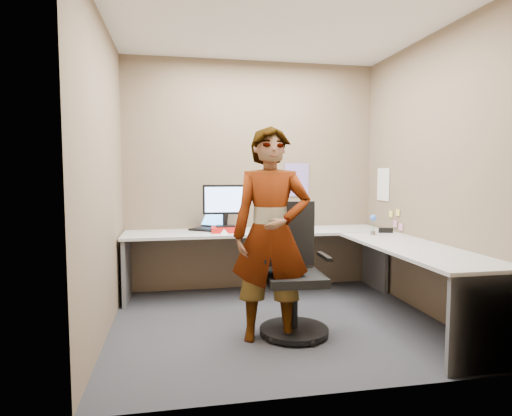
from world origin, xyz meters
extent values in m
plane|color=#27272C|center=(0.00, 0.00, 0.00)|extent=(3.00, 3.00, 0.00)
plane|color=brown|center=(0.00, 1.30, 1.35)|extent=(3.00, 0.00, 3.00)
plane|color=brown|center=(1.50, 0.00, 1.35)|extent=(0.00, 2.70, 2.70)
plane|color=brown|center=(-1.50, 0.00, 1.35)|extent=(0.00, 2.70, 2.70)
plane|color=white|center=(0.00, 0.00, 2.70)|extent=(3.00, 3.00, 0.00)
cube|color=silver|center=(0.00, 0.98, 0.71)|extent=(2.96, 0.65, 0.03)
cube|color=silver|center=(1.18, -0.32, 0.71)|extent=(0.65, 1.91, 0.03)
cube|color=#59595B|center=(-1.44, 0.98, 0.35)|extent=(0.04, 0.60, 0.70)
cube|color=#59595B|center=(1.44, 0.98, 0.35)|extent=(0.04, 0.60, 0.70)
cube|color=#59595B|center=(1.18, -1.24, 0.35)|extent=(0.60, 0.04, 0.70)
cube|color=red|center=(-0.37, 0.92, 0.76)|extent=(0.32, 0.24, 0.06)
cube|color=black|center=(-0.37, 0.92, 0.80)|extent=(0.21, 0.15, 0.02)
cube|color=black|center=(-0.37, 0.94, 0.87)|extent=(0.05, 0.04, 0.12)
cube|color=black|center=(-0.37, 0.94, 1.09)|extent=(0.49, 0.06, 0.33)
cube|color=#93B8FF|center=(-0.37, 0.92, 1.09)|extent=(0.44, 0.03, 0.28)
cube|color=black|center=(-0.55, 1.13, 0.74)|extent=(0.45, 0.43, 0.02)
cube|color=black|center=(-0.47, 1.24, 0.87)|extent=(0.34, 0.28, 0.24)
cube|color=#50A5FF|center=(-0.47, 1.24, 0.87)|extent=(0.29, 0.24, 0.19)
cube|color=#B7B7BC|center=(-0.25, 0.95, 0.75)|extent=(0.12, 0.08, 0.04)
sphere|color=red|center=(-0.25, 0.94, 0.78)|extent=(0.04, 0.04, 0.04)
cone|color=white|center=(-0.40, 0.75, 0.76)|extent=(0.10, 0.10, 0.06)
cube|color=black|center=(1.35, 0.55, 0.76)|extent=(0.16, 0.07, 0.05)
cylinder|color=brown|center=(1.15, 0.44, 0.75)|extent=(0.05, 0.05, 0.04)
cylinder|color=#338C3F|center=(1.15, 0.44, 0.84)|extent=(0.01, 0.01, 0.14)
sphere|color=blue|center=(1.15, 0.44, 0.91)|extent=(0.07, 0.07, 0.07)
cube|color=#846BB7|center=(0.55, 1.29, 1.30)|extent=(0.30, 0.01, 0.40)
cube|color=white|center=(1.49, 0.90, 1.25)|extent=(0.01, 0.28, 0.38)
cube|color=#F2E059|center=(1.49, 0.55, 0.95)|extent=(0.01, 0.07, 0.07)
cube|color=pink|center=(1.49, 0.60, 0.82)|extent=(0.01, 0.07, 0.07)
cube|color=pink|center=(1.49, 0.48, 0.80)|extent=(0.01, 0.07, 0.07)
cube|color=#F2E059|center=(1.49, 0.70, 0.92)|extent=(0.01, 0.07, 0.07)
cylinder|color=black|center=(0.07, -0.31, 0.04)|extent=(0.59, 0.59, 0.04)
cylinder|color=black|center=(0.07, -0.31, 0.27)|extent=(0.06, 0.06, 0.42)
cube|color=black|center=(0.07, -0.31, 0.49)|extent=(0.50, 0.50, 0.07)
cube|color=black|center=(0.08, -0.08, 0.84)|extent=(0.47, 0.07, 0.58)
cube|color=black|center=(-0.19, -0.30, 0.67)|extent=(0.06, 0.32, 0.03)
cube|color=black|center=(0.33, -0.32, 0.67)|extent=(0.06, 0.32, 0.03)
imported|color=#999399|center=(-0.14, -0.35, 0.88)|extent=(0.71, 0.54, 1.76)
camera|label=1|loc=(-0.92, -3.75, 1.39)|focal=30.00mm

